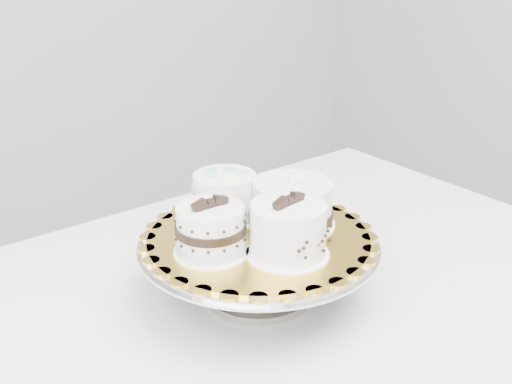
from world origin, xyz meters
TOP-DOWN VIEW (x-y plane):
  - table at (-0.06, 0.08)m, footprint 1.14×0.76m
  - cake_stand at (-0.10, 0.06)m, footprint 0.36×0.36m
  - cake_board at (-0.10, 0.06)m, footprint 0.43×0.43m
  - cake_swirl at (-0.11, -0.01)m, footprint 0.12×0.12m
  - cake_banded at (-0.18, 0.06)m, footprint 0.11×0.11m
  - cake_dots at (-0.10, 0.14)m, footprint 0.12×0.12m
  - cake_ribbon at (-0.04, 0.06)m, footprint 0.15×0.15m

SIDE VIEW (x-z plane):
  - table at x=-0.06m, z-range 0.29..1.04m
  - cake_stand at x=-0.10m, z-range 0.77..0.86m
  - cake_board at x=-0.10m, z-range 0.85..0.85m
  - cake_ribbon at x=-0.04m, z-range 0.85..0.92m
  - cake_banded at x=-0.18m, z-range 0.84..0.93m
  - cake_swirl at x=-0.11m, z-range 0.84..0.93m
  - cake_dots at x=-0.10m, z-range 0.85..0.92m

